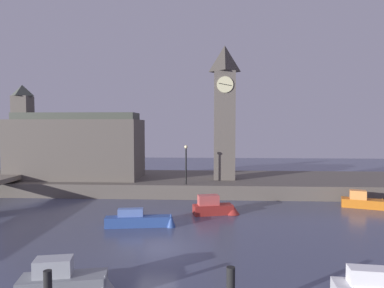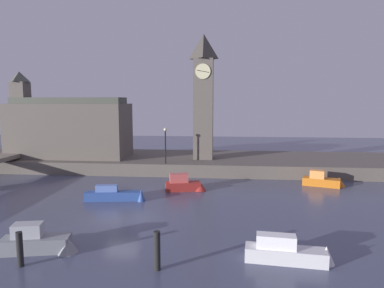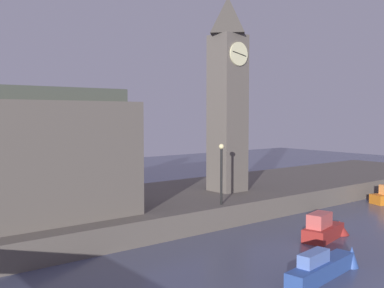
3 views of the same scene
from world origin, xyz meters
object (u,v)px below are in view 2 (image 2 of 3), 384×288
at_px(clock_tower, 203,95).
at_px(boat_cruiser_grey, 41,242).
at_px(boat_ferry_white, 291,252).
at_px(boat_dinghy_red, 185,184).
at_px(mooring_post_left, 20,249).
at_px(boat_patrol_orange, 324,181).
at_px(mooring_post_right, 157,251).
at_px(streetlamp, 165,142).
at_px(boat_tour_blue, 117,195).
at_px(parliament_hall, 67,128).

distance_m(clock_tower, boat_cruiser_grey, 27.39).
bearing_deg(boat_ferry_white, boat_dinghy_red, 117.02).
xyz_separation_m(mooring_post_left, boat_patrol_orange, (21.17, 19.40, -0.40)).
bearing_deg(mooring_post_left, clock_tower, 72.82).
bearing_deg(mooring_post_right, streetlamp, 98.50).
relative_size(boat_tour_blue, boat_ferry_white, 1.11).
distance_m(boat_tour_blue, boat_ferry_white, 16.77).
height_order(streetlamp, mooring_post_right, streetlamp).
relative_size(parliament_hall, mooring_post_right, 7.20).
relative_size(streetlamp, mooring_post_left, 2.18).
xyz_separation_m(streetlamp, boat_patrol_orange, (17.16, -3.14, -3.51)).
relative_size(mooring_post_right, boat_cruiser_grey, 0.45).
height_order(mooring_post_right, boat_dinghy_red, mooring_post_right).
relative_size(streetlamp, boat_dinghy_red, 0.98).
bearing_deg(streetlamp, clock_tower, 43.14).
bearing_deg(mooring_post_right, boat_dinghy_red, 91.08).
relative_size(mooring_post_right, boat_patrol_orange, 0.46).
distance_m(clock_tower, boat_patrol_orange, 17.24).
xyz_separation_m(parliament_hall, streetlamp, (13.55, -3.84, -1.23)).
relative_size(boat_tour_blue, boat_patrol_orange, 1.22).
distance_m(parliament_hall, mooring_post_right, 31.37).
relative_size(parliament_hall, mooring_post_left, 7.90).
relative_size(parliament_hall, boat_dinghy_red, 3.55).
relative_size(parliament_hall, boat_cruiser_grey, 3.25).
height_order(clock_tower, boat_dinghy_red, clock_tower).
xyz_separation_m(streetlamp, mooring_post_left, (-4.01, -22.54, -3.11)).
distance_m(streetlamp, boat_tour_blue, 11.12).
bearing_deg(mooring_post_left, boat_patrol_orange, 42.50).
relative_size(mooring_post_left, boat_tour_blue, 0.35).
xyz_separation_m(boat_patrol_orange, boat_ferry_white, (-6.74, -17.61, 0.00)).
relative_size(mooring_post_left, boat_patrol_orange, 0.42).
distance_m(streetlamp, boat_patrol_orange, 17.80).
height_order(clock_tower, streetlamp, clock_tower).
distance_m(parliament_hall, boat_dinghy_red, 19.95).
height_order(clock_tower, boat_tour_blue, clock_tower).
height_order(mooring_post_left, boat_ferry_white, mooring_post_left).
height_order(boat_dinghy_red, boat_ferry_white, boat_dinghy_red).
bearing_deg(parliament_hall, boat_patrol_orange, -12.81).
height_order(clock_tower, boat_ferry_white, clock_tower).
relative_size(boat_cruiser_grey, boat_patrol_orange, 1.02).
xyz_separation_m(streetlamp, boat_dinghy_red, (3.03, -6.24, -3.47)).
height_order(mooring_post_left, boat_dinghy_red, mooring_post_left).
bearing_deg(boat_dinghy_red, mooring_post_right, -88.92).
xyz_separation_m(parliament_hall, boat_patrol_orange, (30.71, -6.98, -4.74)).
bearing_deg(boat_patrol_orange, parliament_hall, 167.19).
relative_size(clock_tower, boat_patrol_orange, 3.39).
xyz_separation_m(clock_tower, mooring_post_left, (-8.18, -26.45, -8.48)).
height_order(mooring_post_right, boat_tour_blue, mooring_post_right).
relative_size(clock_tower, boat_cruiser_grey, 3.32).
xyz_separation_m(mooring_post_right, boat_cruiser_grey, (-7.20, 1.53, -0.45)).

